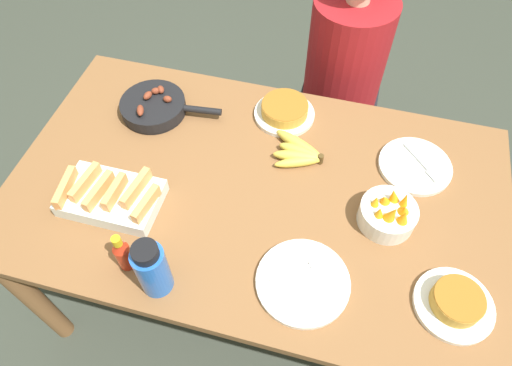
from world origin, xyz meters
name	(u,v)px	position (x,y,z in m)	size (l,w,h in m)	color
ground_plane	(256,284)	(0.00, 0.00, 0.00)	(14.00, 14.00, 0.00)	#383D33
dining_table	(256,205)	(0.00, 0.00, 0.67)	(1.61, 0.95, 0.77)	brown
banana_bunch	(300,153)	(0.11, 0.17, 0.79)	(0.20, 0.18, 0.04)	gold
melon_tray	(111,196)	(-0.42, -0.17, 0.80)	(0.31, 0.19, 0.09)	silver
skillet	(155,107)	(-0.44, 0.24, 0.79)	(0.37, 0.23, 0.08)	black
frittata_plate_center	(285,111)	(0.02, 0.34, 0.79)	(0.22, 0.22, 0.06)	silver
frittata_plate_side	(456,303)	(0.62, -0.24, 0.79)	(0.22, 0.22, 0.06)	silver
empty_plate_near_front	(415,166)	(0.49, 0.22, 0.77)	(0.24, 0.24, 0.02)	silver
empty_plate_far_left	(303,282)	(0.21, -0.28, 0.77)	(0.27, 0.27, 0.02)	silver
fruit_bowl_mango	(388,214)	(0.42, -0.02, 0.81)	(0.17, 0.17, 0.13)	silver
water_bottle	(152,268)	(-0.18, -0.39, 0.86)	(0.09, 0.09, 0.21)	blue
hot_sauce_bottle	(123,253)	(-0.29, -0.35, 0.83)	(0.05, 0.05, 0.15)	#B72814
person_figure	(338,98)	(0.19, 0.74, 0.52)	(0.36, 0.36, 1.26)	black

